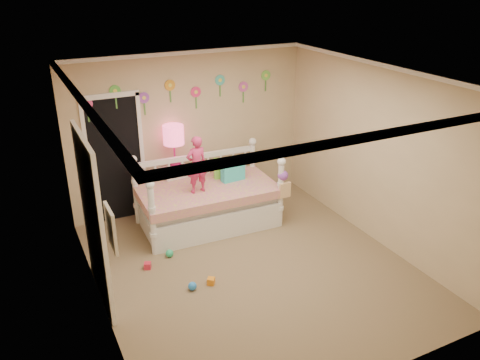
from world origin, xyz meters
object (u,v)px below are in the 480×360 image
daybed (208,191)px  table_lamp (174,140)px  nightstand (177,190)px  child (197,165)px

daybed → table_lamp: bearing=115.3°
daybed → nightstand: 0.75m
child → table_lamp: bearing=-88.5°
daybed → table_lamp: size_ratio=2.94×
child → table_lamp: (-0.08, 0.75, 0.16)m
daybed → table_lamp: table_lamp is taller
table_lamp → child: bearing=-83.7°
nightstand → table_lamp: (-0.00, 0.00, 0.87)m
daybed → child: size_ratio=2.42×
child → nightstand: child is taller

